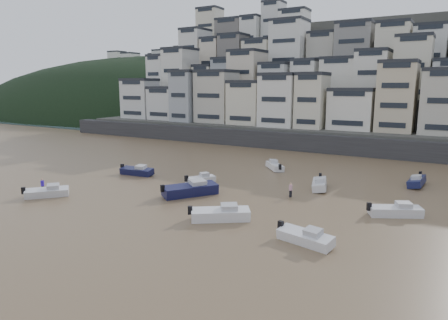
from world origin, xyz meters
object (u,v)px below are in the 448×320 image
Objects in this scene: boat_b at (305,236)px; boat_j at (47,191)px; boat_i at (417,180)px; boat_k at (137,170)px; boat_e at (320,183)px; boat_h at (275,165)px; person_pink at (291,190)px; boat_a at (220,212)px; boat_f at (201,178)px; person_blue at (43,186)px; boat_c at (190,187)px; boat_d at (396,209)px.

boat_j is (-31.09, -1.77, -0.00)m from boat_b.
boat_i is 38.66m from boat_k.
boat_e is 1.02× the size of boat_i.
person_pink reaches higher than boat_h.
person_pink is (7.83, -13.53, 0.14)m from boat_h.
boat_j is at bearing -68.45° from boat_e.
boat_k is at bearing -179.15° from person_pink.
boat_k is (1.11, 14.16, 0.04)m from boat_j.
boat_i is at bearing 22.96° from boat_a.
boat_b reaches higher than boat_f.
person_blue is at bearing -165.23° from boat_b.
boat_h is at bearing 24.68° from boat_c.
boat_c is at bearing 130.81° from boat_h.
boat_b is at bearing -9.53° from boat_i.
boat_a is at bearing 150.39° from boat_h.
boat_d is 35.45m from boat_k.
boat_f is 0.81× the size of boat_i.
person_blue reaches higher than boat_h.
boat_k is at bearing -92.44° from boat_e.
person_blue is (-38.75, -12.31, 0.11)m from boat_d.
boat_k is (-29.98, 12.39, 0.04)m from boat_b.
boat_d is at bearing -7.54° from boat_k.
boat_e reaches higher than boat_j.
boat_a is 25.24m from boat_h.
boat_e is at bearing -49.47° from boat_i.
boat_b reaches higher than boat_j.
boat_i reaches higher than boat_h.
boat_a reaches higher than boat_f.
boat_c is at bearing -46.90° from boat_i.
boat_f is 19.85m from person_blue.
boat_i is at bearing 47.45° from person_pink.
boat_e is at bearing 39.04° from boat_a.
boat_h is (-14.03, 26.27, 0.01)m from boat_b.
boat_b is 0.96× the size of boat_i.
person_blue reaches higher than boat_f.
boat_b is at bearing -1.74° from boat_e.
person_pink is (24.88, 14.51, 0.15)m from boat_j.
boat_e is at bearing 118.27° from boat_d.
boat_j is (-21.97, -3.29, -0.14)m from boat_a.
boat_c is at bearing -16.08° from boat_j.
boat_k is at bearing 75.90° from person_blue.
boat_f is 10.61m from boat_k.
boat_c is 1.29× the size of boat_e.
person_blue is 1.00× the size of person_pink.
boat_c is 1.31× the size of boat_k.
person_pink reaches higher than boat_a.
boat_d is at bearing 17.63° from person_blue.
boat_d is 3.22× the size of person_pink.
boat_a reaches higher than boat_d.
boat_f is 28.56m from boat_i.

